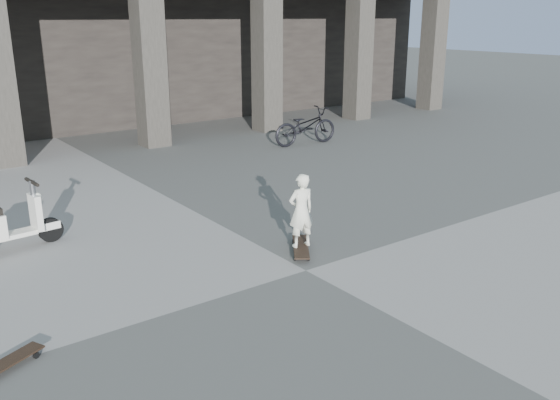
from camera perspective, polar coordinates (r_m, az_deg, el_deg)
ground at (r=7.90m, az=2.51°, el=-6.80°), size 90.00×90.00×0.00m
colonnade at (r=19.89m, az=-24.03°, el=15.35°), size 28.00×8.82×6.00m
longboard at (r=8.47m, az=2.01°, el=-4.56°), size 0.70×0.86×0.09m
skateboard_spare at (r=6.39m, az=-24.70°, el=-14.04°), size 0.73×0.47×0.09m
child at (r=8.28m, az=2.05°, el=-1.02°), size 0.42×0.30×1.06m
bicycle at (r=15.47m, az=2.46°, el=7.09°), size 1.87×0.78×0.96m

